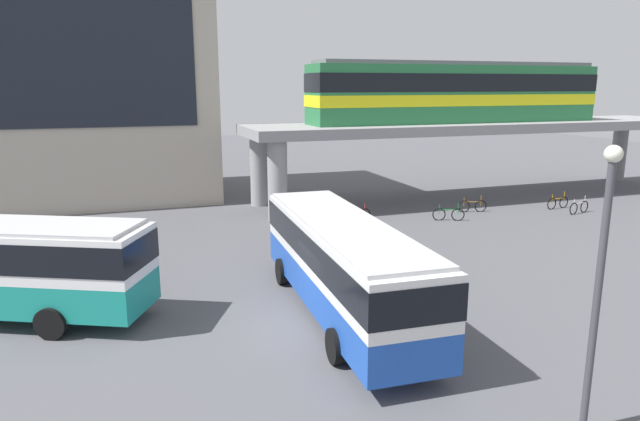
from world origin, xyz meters
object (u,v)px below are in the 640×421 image
object	(u,v)px
bicycle_red	(356,215)
bicycle_green	(448,214)
train	(457,92)
bicycle_orange	(558,203)
bus_main	(342,258)
bicycle_silver	(579,207)
bicycle_brown	(472,206)
pedestrian_waiting_near_stop	(287,225)

from	to	relation	value
bicycle_red	bicycle_green	xyz separation A→B (m)	(5.01, -1.50, 0.00)
train	bicycle_orange	distance (m)	9.40
bus_main	bicycle_red	xyz separation A→B (m)	(5.56, 11.98, -1.63)
bicycle_silver	bicycle_green	size ratio (longest dim) A/B	1.05
bus_main	bicycle_orange	xyz separation A→B (m)	(18.67, 11.00, -1.63)
bicycle_brown	bicycle_orange	bearing A→B (deg)	-9.31
bicycle_silver	bicycle_green	world-z (taller)	same
bicycle_orange	bicycle_red	bearing A→B (deg)	175.72
bicycle_green	pedestrian_waiting_near_stop	size ratio (longest dim) A/B	0.96
bicycle_red	pedestrian_waiting_near_stop	bearing A→B (deg)	-150.90
pedestrian_waiting_near_stop	bicycle_brown	bearing A→B (deg)	11.80
bus_main	bicycle_silver	size ratio (longest dim) A/B	6.35
bicycle_silver	bicycle_green	distance (m)	8.37
bicycle_green	bicycle_silver	bearing A→B (deg)	-6.72
bicycle_orange	pedestrian_waiting_near_stop	size ratio (longest dim) A/B	1.03
bicycle_brown	bicycle_green	bearing A→B (deg)	-150.47
bicycle_green	pedestrian_waiting_near_stop	distance (m)	9.83
bicycle_green	train	bearing A→B (deg)	56.06
bicycle_silver	bicycle_red	bearing A→B (deg)	169.44
bicycle_brown	bicycle_orange	world-z (taller)	same
bicycle_brown	pedestrian_waiting_near_stop	distance (m)	12.56
bus_main	bicycle_brown	xyz separation A→B (m)	(13.11, 11.91, -1.63)
train	pedestrian_waiting_near_stop	world-z (taller)	train
bicycle_red	bicycle_brown	bearing A→B (deg)	-0.53
bicycle_brown	bicycle_silver	world-z (taller)	same
bicycle_red	train	bearing A→B (deg)	24.27
bicycle_red	pedestrian_waiting_near_stop	xyz separation A→B (m)	(-4.74, -2.64, 0.46)
bus_main	bicycle_brown	distance (m)	17.78
bicycle_brown	bicycle_silver	bearing A→B (deg)	-22.66
bus_main	bicycle_silver	xyz separation A→B (m)	(18.89, 9.49, -1.63)
bus_main	bicycle_silver	world-z (taller)	bus_main
bicycle_silver	bicycle_red	size ratio (longest dim) A/B	0.98
bicycle_orange	pedestrian_waiting_near_stop	bearing A→B (deg)	-174.70
train	bus_main	world-z (taller)	train
bicycle_orange	pedestrian_waiting_near_stop	world-z (taller)	pedestrian_waiting_near_stop
bicycle_red	bicycle_orange	world-z (taller)	same
bicycle_red	bicycle_green	bearing A→B (deg)	-16.71
bicycle_red	bicycle_orange	xyz separation A→B (m)	(13.10, -0.98, 0.00)
bus_main	bicycle_green	distance (m)	14.97
bicycle_green	pedestrian_waiting_near_stop	world-z (taller)	pedestrian_waiting_near_stop
bus_main	bicycle_green	world-z (taller)	bus_main
train	bicycle_orange	size ratio (longest dim) A/B	11.15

